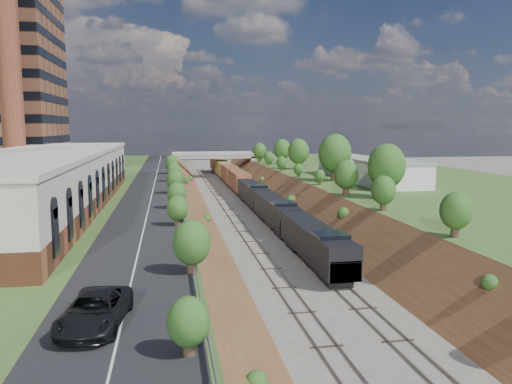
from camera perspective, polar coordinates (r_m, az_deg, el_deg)
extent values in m
cube|color=#3B5E26|center=(88.43, -22.94, -1.18)|extent=(44.00, 180.00, 5.00)
cube|color=#3B5E26|center=(97.62, 18.23, -0.20)|extent=(44.00, 180.00, 5.00)
cube|color=brown|center=(86.55, -8.51, -2.52)|extent=(10.00, 180.00, 10.00)
cube|color=brown|center=(89.78, 5.68, -2.11)|extent=(10.00, 180.00, 10.00)
cube|color=gray|center=(87.13, -2.97, -2.32)|extent=(1.58, 180.00, 0.18)
cube|color=gray|center=(87.90, 0.39, -2.22)|extent=(1.58, 180.00, 0.18)
cube|color=black|center=(85.84, -11.58, 0.73)|extent=(8.00, 180.00, 0.10)
cube|color=#99999E|center=(85.76, -8.85, 1.13)|extent=(0.06, 171.00, 0.30)
cube|color=brown|center=(65.59, -23.10, -0.86)|extent=(14.00, 62.00, 2.20)
cube|color=beige|center=(65.23, -23.25, 1.97)|extent=(14.00, 62.00, 4.30)
cube|color=beige|center=(65.07, -23.36, 4.07)|extent=(14.30, 62.30, 0.50)
cylinder|color=brown|center=(85.02, -26.38, 13.53)|extent=(3.20, 3.20, 40.00)
cube|color=gray|center=(147.71, -9.36, 2.81)|extent=(1.50, 8.00, 6.20)
cube|color=gray|center=(149.71, -0.51, 2.98)|extent=(1.50, 8.00, 6.20)
cube|color=gray|center=(148.05, -4.92, 4.10)|extent=(24.00, 8.00, 1.00)
cube|color=gray|center=(144.03, -4.78, 4.33)|extent=(24.00, 0.30, 0.80)
cube|color=gray|center=(151.99, -5.06, 4.49)|extent=(24.00, 0.30, 0.80)
cube|color=silver|center=(85.77, 15.27, 1.92)|extent=(9.00, 12.00, 4.00)
cube|color=silver|center=(105.85, 9.96, 2.98)|extent=(8.00, 10.00, 3.60)
cylinder|color=#473323|center=(72.29, 14.62, 0.40)|extent=(1.30, 1.30, 2.62)
ellipsoid|color=#2D521D|center=(71.98, 14.70, 2.89)|extent=(5.25, 5.25, 6.30)
cylinder|color=#473323|center=(46.20, -8.32, -4.25)|extent=(0.66, 0.66, 1.22)
ellipsoid|color=#2D521D|center=(45.92, -8.36, -2.45)|extent=(2.45, 2.45, 2.94)
cube|color=black|center=(49.47, 8.98, -9.64)|extent=(2.40, 4.00, 0.90)
cube|color=black|center=(55.12, 6.75, -5.58)|extent=(3.25, 19.48, 3.25)
cube|color=black|center=(47.73, 9.60, -8.61)|extent=(2.99, 3.00, 1.80)
cube|color=silver|center=(47.46, 9.63, -7.45)|extent=(2.99, 3.00, 0.15)
cube|color=black|center=(49.90, 8.51, -5.14)|extent=(3.18, 3.10, 0.90)
cube|color=black|center=(74.58, 2.24, -2.09)|extent=(3.25, 19.48, 3.25)
cube|color=black|center=(94.48, -0.38, -0.05)|extent=(3.25, 19.48, 3.25)
cube|color=brown|center=(138.96, -3.48, 2.51)|extent=(3.25, 68.93, 3.90)
imported|color=black|center=(26.55, -17.94, -12.74)|extent=(3.52, 6.37, 1.69)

